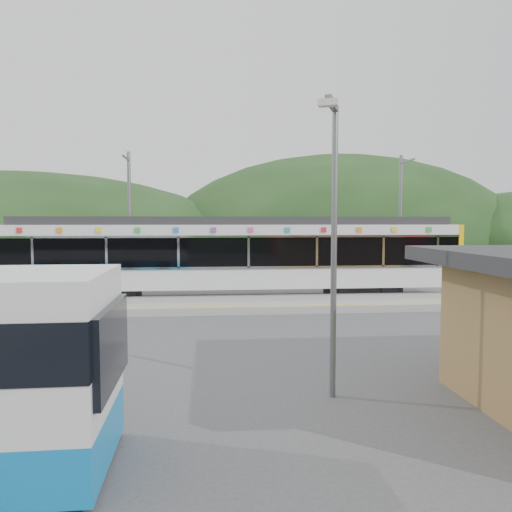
{
  "coord_description": "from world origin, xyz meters",
  "views": [
    {
      "loc": [
        -3.08,
        -16.91,
        3.56
      ],
      "look_at": [
        -1.37,
        1.0,
        2.3
      ],
      "focal_mm": 35.0,
      "sensor_mm": 36.0,
      "label": 1
    }
  ],
  "objects": [
    {
      "name": "train",
      "position": [
        -1.83,
        6.0,
        2.06
      ],
      "size": [
        20.44,
        3.01,
        3.74
      ],
      "color": "black",
      "rests_on": "ground"
    },
    {
      "name": "catenary_mast_west",
      "position": [
        -7.0,
        8.56,
        3.65
      ],
      "size": [
        0.18,
        1.8,
        7.0
      ],
      "color": "slate",
      "rests_on": "ground"
    },
    {
      "name": "ground",
      "position": [
        0.0,
        0.0,
        0.0
      ],
      "size": [
        120.0,
        120.0,
        0.0
      ],
      "primitive_type": "plane",
      "color": "#4C4C4F",
      "rests_on": "ground"
    },
    {
      "name": "yellow_line",
      "position": [
        0.0,
        2.0,
        0.3
      ],
      "size": [
        26.0,
        0.1,
        0.01
      ],
      "primitive_type": "cube",
      "color": "yellow",
      "rests_on": "platform"
    },
    {
      "name": "catenary_mast_east",
      "position": [
        7.0,
        8.56,
        3.65
      ],
      "size": [
        0.18,
        1.8,
        7.0
      ],
      "color": "slate",
      "rests_on": "ground"
    },
    {
      "name": "platform",
      "position": [
        0.0,
        3.3,
        0.15
      ],
      "size": [
        26.0,
        3.2,
        0.3
      ],
      "primitive_type": "cube",
      "color": "#9E9E99",
      "rests_on": "ground"
    },
    {
      "name": "hills",
      "position": [
        6.19,
        5.29,
        0.0
      ],
      "size": [
        146.0,
        149.0,
        26.0
      ],
      "color": "#1E3D19",
      "rests_on": "ground"
    },
    {
      "name": "lamp_post",
      "position": [
        -0.6,
        -7.33,
        3.49
      ],
      "size": [
        0.49,
        1.09,
        5.84
      ],
      "rotation": [
        0.0,
        0.0,
        -0.4
      ],
      "color": "slate",
      "rests_on": "ground"
    }
  ]
}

